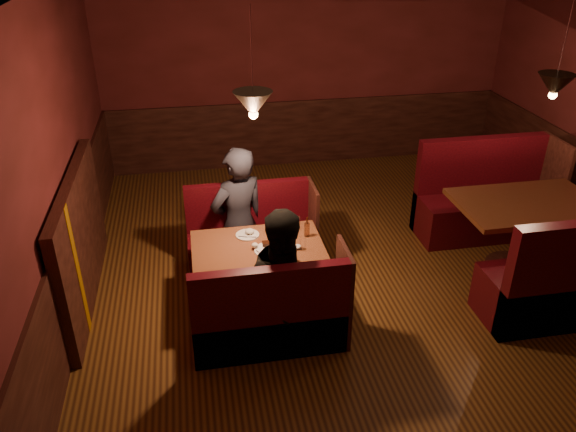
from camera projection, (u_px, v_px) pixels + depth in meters
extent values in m
cube|color=#3E210F|center=(375.00, 288.00, 5.91)|extent=(6.00, 7.00, 0.01)
cube|color=#401310|center=(308.00, 70.00, 8.26)|extent=(6.00, 0.01, 2.90)
cube|color=#401310|center=(47.00, 184.00, 4.74)|extent=(0.01, 7.00, 2.90)
cube|color=black|center=(307.00, 132.00, 8.69)|extent=(6.00, 0.04, 1.00)
cube|color=black|center=(71.00, 277.00, 5.20)|extent=(0.04, 7.00, 1.00)
cube|color=black|center=(81.00, 240.00, 5.48)|extent=(0.10, 2.20, 1.30)
cube|color=#A76A0B|center=(78.00, 271.00, 5.01)|extent=(0.01, 0.12, 1.30)
cylinder|color=#333333|center=(252.00, 56.00, 4.54)|extent=(0.01, 0.01, 0.80)
cone|color=black|center=(253.00, 104.00, 4.73)|extent=(0.34, 0.34, 0.22)
sphere|color=#FFBF72|center=(253.00, 114.00, 4.77)|extent=(0.08, 0.08, 0.08)
cylinder|color=#333333|center=(565.00, 42.00, 5.06)|extent=(0.01, 0.01, 0.80)
cone|color=black|center=(555.00, 85.00, 5.25)|extent=(0.34, 0.34, 0.22)
sphere|color=#FFBF72|center=(553.00, 95.00, 5.29)|extent=(0.08, 0.08, 0.08)
cube|color=#602D13|center=(257.00, 246.00, 5.39)|extent=(1.25, 0.76, 0.04)
cylinder|color=black|center=(258.00, 275.00, 5.55)|extent=(0.13, 0.13, 0.63)
cylinder|color=black|center=(259.00, 299.00, 5.69)|extent=(0.50, 0.50, 0.04)
cylinder|color=silver|center=(268.00, 250.00, 5.26)|extent=(0.25, 0.25, 0.02)
cube|color=black|center=(266.00, 244.00, 5.33)|extent=(0.08, 0.07, 0.03)
ellipsoid|color=silver|center=(255.00, 245.00, 5.28)|extent=(0.06, 0.06, 0.05)
cube|color=tan|center=(271.00, 251.00, 5.22)|extent=(0.08, 0.07, 0.03)
cylinder|color=silver|center=(259.00, 253.00, 5.20)|extent=(0.06, 0.11, 0.01)
cylinder|color=silver|center=(247.00, 235.00, 5.52)|extent=(0.23, 0.23, 0.01)
ellipsoid|color=beige|center=(250.00, 231.00, 5.52)|extent=(0.09, 0.09, 0.05)
cube|color=silver|center=(247.00, 237.00, 5.47)|extent=(0.18, 0.06, 0.00)
cylinder|color=white|center=(286.00, 238.00, 5.41)|extent=(0.05, 0.05, 0.08)
cylinder|color=white|center=(297.00, 223.00, 5.61)|extent=(0.07, 0.07, 0.13)
cylinder|color=white|center=(303.00, 243.00, 5.27)|extent=(0.07, 0.07, 0.13)
cylinder|color=#47230F|center=(307.00, 230.00, 5.48)|extent=(0.05, 0.05, 0.14)
cylinder|color=#47230F|center=(307.00, 221.00, 5.43)|extent=(0.02, 0.02, 0.06)
ellipsoid|color=white|center=(298.00, 247.00, 5.30)|extent=(0.10, 0.10, 0.04)
cube|color=black|center=(251.00, 251.00, 6.16)|extent=(1.34, 0.49, 0.40)
cube|color=black|center=(248.00, 221.00, 6.20)|extent=(1.34, 0.11, 0.94)
cube|color=black|center=(312.00, 224.00, 6.14)|extent=(0.04, 0.49, 0.94)
cube|color=black|center=(268.00, 326.00, 5.04)|extent=(1.34, 0.49, 0.40)
cube|color=black|center=(271.00, 315.00, 4.74)|extent=(1.34, 0.11, 0.94)
cube|color=black|center=(344.00, 293.00, 5.02)|extent=(0.04, 0.49, 0.94)
cube|color=#602D13|center=(528.00, 204.00, 5.84)|extent=(1.47, 0.94, 0.06)
cylinder|color=black|center=(520.00, 238.00, 6.03)|extent=(0.16, 0.16, 0.78)
cylinder|color=black|center=(514.00, 267.00, 6.21)|extent=(0.62, 0.62, 0.04)
cube|color=black|center=(482.00, 215.00, 6.79)|extent=(1.58, 0.61, 0.50)
cube|color=black|center=(477.00, 182.00, 6.84)|extent=(1.58, 0.13, 1.16)
cube|color=black|center=(549.00, 185.00, 6.77)|extent=(0.04, 0.61, 1.16)
cube|color=black|center=(562.00, 292.00, 5.40)|extent=(1.58, 0.61, 0.50)
imported|color=#24242C|center=(237.00, 195.00, 5.87)|extent=(0.75, 0.63, 1.75)
imported|color=black|center=(287.00, 261.00, 4.84)|extent=(0.92, 0.79, 1.64)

